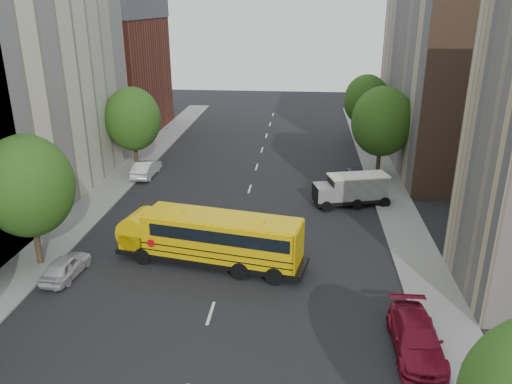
# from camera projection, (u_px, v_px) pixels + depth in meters

# --- Properties ---
(ground) EXTENTS (120.00, 120.00, 0.00)m
(ground) POSITION_uv_depth(u_px,v_px,m) (233.00, 242.00, 32.47)
(ground) COLOR black
(ground) RESTS_ON ground
(sidewalk_left) EXTENTS (3.00, 80.00, 0.12)m
(sidewalk_left) POSITION_uv_depth(u_px,v_px,m) (93.00, 206.00, 38.15)
(sidewalk_left) COLOR slate
(sidewalk_left) RESTS_ON ground
(sidewalk_right) EXTENTS (3.00, 80.00, 0.12)m
(sidewalk_right) POSITION_uv_depth(u_px,v_px,m) (400.00, 218.00, 36.05)
(sidewalk_right) COLOR slate
(sidewalk_right) RESTS_ON ground
(lane_markings) EXTENTS (0.15, 64.00, 0.01)m
(lane_markings) POSITION_uv_depth(u_px,v_px,m) (250.00, 189.00, 41.77)
(lane_markings) COLOR silver
(lane_markings) RESTS_ON ground
(building_left_redbrick) EXTENTS (10.00, 15.00, 13.00)m
(building_left_redbrick) POSITION_uv_depth(u_px,v_px,m) (112.00, 78.00, 57.86)
(building_left_redbrick) COLOR maroon
(building_left_redbrick) RESTS_ON ground
(building_right_far) EXTENTS (10.00, 22.00, 18.00)m
(building_right_far) POSITION_uv_depth(u_px,v_px,m) (454.00, 67.00, 46.25)
(building_right_far) COLOR tan
(building_right_far) RESTS_ON ground
(building_right_sidewall) EXTENTS (10.10, 0.30, 18.00)m
(building_right_sidewall) POSITION_uv_depth(u_px,v_px,m) (495.00, 86.00, 36.02)
(building_right_sidewall) COLOR brown
(building_right_sidewall) RESTS_ON ground
(street_tree_1) EXTENTS (5.12, 5.12, 7.90)m
(street_tree_1) POSITION_uv_depth(u_px,v_px,m) (28.00, 186.00, 27.99)
(street_tree_1) COLOR #38281C
(street_tree_1) RESTS_ON ground
(street_tree_2) EXTENTS (4.99, 4.99, 7.71)m
(street_tree_2) POSITION_uv_depth(u_px,v_px,m) (133.00, 119.00, 44.79)
(street_tree_2) COLOR #38281C
(street_tree_2) RESTS_ON ground
(street_tree_4) EXTENTS (5.25, 5.25, 8.10)m
(street_tree_4) POSITION_uv_depth(u_px,v_px,m) (382.00, 122.00, 42.70)
(street_tree_4) COLOR #38281C
(street_tree_4) RESTS_ON ground
(street_tree_5) EXTENTS (4.86, 4.86, 7.51)m
(street_tree_5) POSITION_uv_depth(u_px,v_px,m) (366.00, 101.00, 54.00)
(street_tree_5) COLOR #38281C
(street_tree_5) RESTS_ON ground
(school_bus) EXTENTS (11.65, 4.71, 3.21)m
(school_bus) POSITION_uv_depth(u_px,v_px,m) (209.00, 236.00, 29.23)
(school_bus) COLOR black
(school_bus) RESTS_ON ground
(safari_truck) EXTENTS (5.91, 3.39, 2.40)m
(safari_truck) POSITION_uv_depth(u_px,v_px,m) (352.00, 189.00, 38.08)
(safari_truck) COLOR black
(safari_truck) RESTS_ON ground
(parked_car_0) EXTENTS (1.81, 3.86, 1.28)m
(parked_car_0) POSITION_uv_depth(u_px,v_px,m) (66.00, 266.00, 28.19)
(parked_car_0) COLOR #B5B4BB
(parked_car_0) RESTS_ON ground
(parked_car_1) EXTENTS (1.61, 4.46, 1.46)m
(parked_car_1) POSITION_uv_depth(u_px,v_px,m) (146.00, 168.00, 44.60)
(parked_car_1) COLOR silver
(parked_car_1) RESTS_ON ground
(parked_car_3) EXTENTS (2.08, 5.05, 1.46)m
(parked_car_3) POSITION_uv_depth(u_px,v_px,m) (416.00, 338.00, 22.02)
(parked_car_3) COLOR maroon
(parked_car_3) RESTS_ON ground
(parked_car_4) EXTENTS (1.88, 3.98, 1.32)m
(parked_car_4) POSITION_uv_depth(u_px,v_px,m) (354.00, 177.00, 42.59)
(parked_car_4) COLOR #36445F
(parked_car_4) RESTS_ON ground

